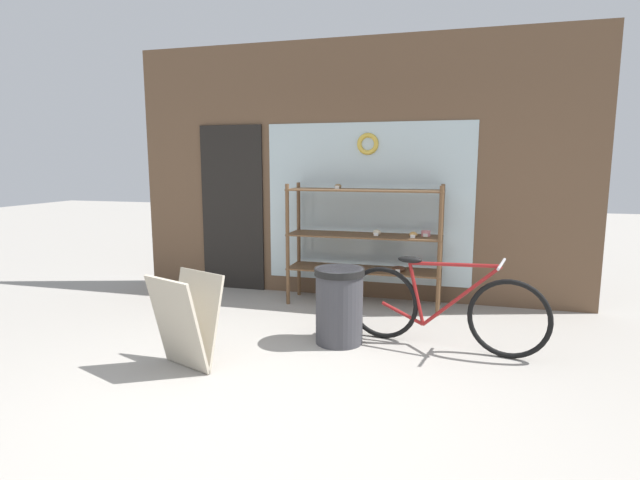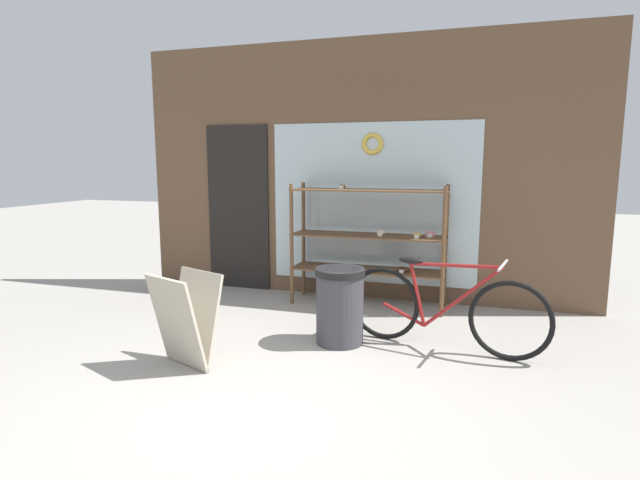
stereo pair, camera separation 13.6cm
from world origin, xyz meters
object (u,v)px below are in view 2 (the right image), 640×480
object	(u,v)px
bicycle	(442,309)
sandwich_board	(186,320)
trash_bin	(340,303)
display_case	(370,235)

from	to	relation	value
bicycle	sandwich_board	world-z (taller)	bicycle
bicycle	trash_bin	xyz separation A→B (m)	(-0.90, -0.12, 0.01)
display_case	bicycle	bearing A→B (deg)	-52.20
display_case	bicycle	world-z (taller)	display_case
sandwich_board	trash_bin	bearing A→B (deg)	61.02
sandwich_board	trash_bin	world-z (taller)	sandwich_board
bicycle	trash_bin	world-z (taller)	bicycle
display_case	sandwich_board	size ratio (longest dim) A/B	2.31
display_case	trash_bin	size ratio (longest dim) A/B	2.51
display_case	sandwich_board	bearing A→B (deg)	-116.09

